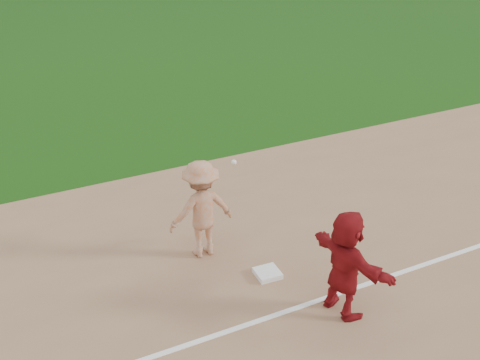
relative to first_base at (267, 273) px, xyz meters
name	(u,v)px	position (x,y,z in m)	size (l,w,h in m)	color
ground	(278,281)	(0.11, -0.20, -0.07)	(160.00, 160.00, 0.00)	#15410C
foul_line	(303,306)	(0.11, -1.00, -0.04)	(60.00, 0.10, 0.01)	white
first_base	(267,273)	(0.00, 0.00, 0.00)	(0.42, 0.42, 0.09)	white
base_runner	(346,264)	(0.61, -1.37, 0.87)	(1.71, 0.54, 1.84)	maroon
first_base_play	(201,209)	(-0.74, 1.17, 0.90)	(1.22, 1.14, 2.18)	#9A9A9D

